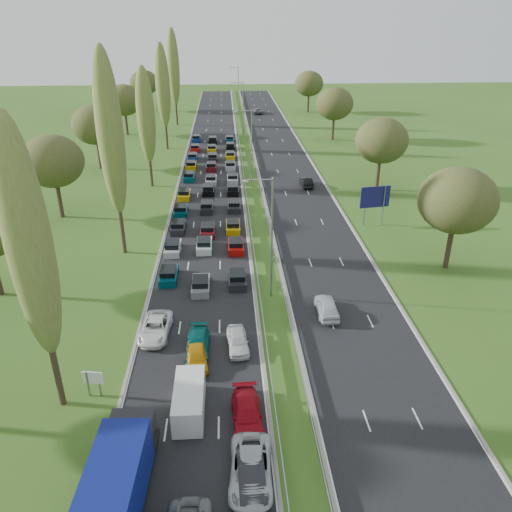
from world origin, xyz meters
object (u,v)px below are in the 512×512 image
object	(u,v)px
blue_lorry	(118,483)
direction_sign	(375,199)
info_sign	(93,380)
near_car_2	(156,328)
white_van_rear	(189,398)

from	to	relation	value
blue_lorry	direction_sign	distance (m)	47.68
info_sign	direction_sign	distance (m)	42.33
near_car_2	info_sign	world-z (taller)	info_sign
near_car_2	info_sign	xyz separation A→B (m)	(-3.47, -7.35, 0.63)
direction_sign	white_van_rear	bearing A→B (deg)	-123.68
info_sign	near_car_2	bearing A→B (deg)	64.70
blue_lorry	direction_sign	bearing A→B (deg)	60.98
near_car_2	direction_sign	world-z (taller)	direction_sign
white_van_rear	direction_sign	world-z (taller)	direction_sign
info_sign	white_van_rear	bearing A→B (deg)	-15.29
near_car_2	white_van_rear	distance (m)	9.86
near_car_2	blue_lorry	size ratio (longest dim) A/B	0.53
blue_lorry	info_sign	distance (m)	10.21
info_sign	direction_sign	xyz separation A→B (m)	(28.80, 30.95, 2.20)
direction_sign	blue_lorry	bearing A→B (deg)	-121.89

